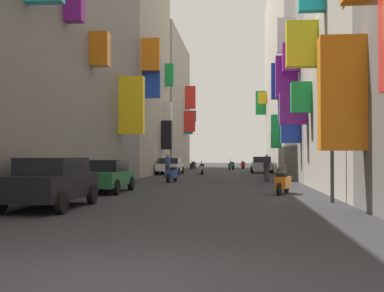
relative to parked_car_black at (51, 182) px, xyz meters
name	(u,v)px	position (x,y,z in m)	size (l,w,h in m)	color
ground_plane	(217,177)	(3.80, 21.97, -0.77)	(140.00, 140.00, 0.00)	#2D2D30
building_left_near	(1,41)	(-4.19, 5.26, 5.39)	(7.38, 26.59, 12.33)	slate
building_left_mid_a	(121,74)	(-4.19, 25.75, 7.46)	(7.24, 14.40, 16.47)	#9E9384
building_left_far	(157,104)	(-4.19, 43.13, 6.75)	(7.32, 17.70, 15.04)	gray
building_right_mid_b	(353,48)	(11.76, 14.47, 6.78)	(7.25, 3.56, 15.14)	gray
building_right_mid_c	(334,67)	(11.78, 19.99, 6.67)	(7.40, 7.52, 14.89)	slate
building_right_far	(301,71)	(11.80, 37.87, 9.53)	(7.30, 28.20, 20.61)	#B2A899
parked_car_black	(51,182)	(0.00, 0.00, 0.00)	(1.84, 4.05, 1.46)	black
parked_car_white	(170,166)	(-0.22, 26.32, -0.06)	(1.89, 4.43, 1.32)	white
parked_car_silver	(261,164)	(7.37, 30.46, -0.01)	(1.87, 4.28, 1.44)	#B7B7BC
parked_car_green	(103,175)	(-0.21, 6.25, -0.05)	(1.97, 3.95, 1.34)	#236638
scooter_green	(231,166)	(4.57, 39.53, -0.31)	(0.73, 1.87, 1.13)	#287F3D
scooter_black	(193,165)	(0.31, 40.67, -0.31)	(0.61, 1.87, 1.13)	black
scooter_silver	(202,169)	(2.39, 26.09, -0.31)	(0.59, 1.96, 1.13)	#ADADB2
scooter_red	(243,165)	(5.81, 43.44, -0.31)	(0.54, 1.82, 1.13)	red
scooter_orange	(283,182)	(7.12, 5.98, -0.31)	(0.75, 1.83, 1.13)	orange
scooter_blue	(172,174)	(1.55, 14.40, -0.31)	(0.61, 1.89, 1.13)	#2D4CAD
pedestrian_crossing	(168,166)	(0.36, 20.93, 0.05)	(0.51, 0.51, 1.64)	black
pedestrian_near_left	(267,168)	(7.00, 15.44, 0.03)	(0.53, 0.53, 1.62)	#353535
traffic_light_near_corner	(332,118)	(8.38, 2.44, 1.97)	(0.26, 0.34, 4.00)	#2D2D2D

